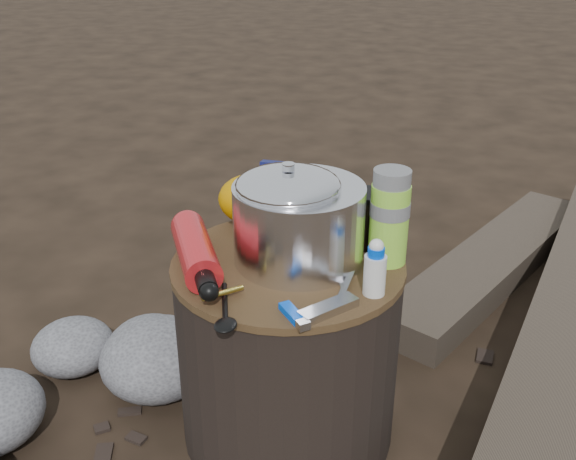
% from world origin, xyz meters
% --- Properties ---
extents(ground, '(60.00, 60.00, 0.00)m').
position_xyz_m(ground, '(0.00, 0.00, 0.00)').
color(ground, black).
rests_on(ground, ground).
extents(stump, '(0.45, 0.45, 0.41)m').
position_xyz_m(stump, '(0.00, 0.00, 0.21)').
color(stump, black).
rests_on(stump, ground).
extents(rock_ring, '(0.40, 0.87, 0.17)m').
position_xyz_m(rock_ring, '(-0.44, -0.23, 0.09)').
color(rock_ring, '#5C5C61').
rests_on(rock_ring, ground).
extents(log_small, '(0.65, 1.03, 0.09)m').
position_xyz_m(log_small, '(0.46, 0.80, 0.04)').
color(log_small, '#382F26').
rests_on(log_small, ground).
extents(foil_windscreen, '(0.25, 0.25, 0.15)m').
position_xyz_m(foil_windscreen, '(0.02, 0.02, 0.49)').
color(foil_windscreen, silver).
rests_on(foil_windscreen, stump).
extents(camping_pot, '(0.19, 0.19, 0.19)m').
position_xyz_m(camping_pot, '(0.00, 0.00, 0.51)').
color(camping_pot, silver).
rests_on(camping_pot, stump).
extents(fuel_bottle, '(0.20, 0.28, 0.07)m').
position_xyz_m(fuel_bottle, '(-0.17, -0.06, 0.45)').
color(fuel_bottle, red).
rests_on(fuel_bottle, stump).
extents(thermos, '(0.07, 0.07, 0.18)m').
position_xyz_m(thermos, '(0.18, 0.05, 0.50)').
color(thermos, '#8FD838').
rests_on(thermos, stump).
extents(travel_mug, '(0.07, 0.07, 0.11)m').
position_xyz_m(travel_mug, '(0.13, 0.11, 0.47)').
color(travel_mug, black).
rests_on(travel_mug, stump).
extents(stuff_sack, '(0.16, 0.13, 0.11)m').
position_xyz_m(stuff_sack, '(-0.11, 0.16, 0.47)').
color(stuff_sack, '#C38000').
rests_on(stuff_sack, stump).
extents(food_pouch, '(0.11, 0.03, 0.14)m').
position_xyz_m(food_pouch, '(-0.04, 0.15, 0.48)').
color(food_pouch, '#0D134C').
rests_on(food_pouch, stump).
extents(lighter, '(0.07, 0.07, 0.01)m').
position_xyz_m(lighter, '(0.05, -0.18, 0.42)').
color(lighter, '#0047E2').
rests_on(lighter, stump).
extents(multitool, '(0.10, 0.10, 0.02)m').
position_xyz_m(multitool, '(0.11, -0.16, 0.42)').
color(multitool, '#B5B5BB').
rests_on(multitool, stump).
extents(pot_grabber, '(0.05, 0.15, 0.01)m').
position_xyz_m(pot_grabber, '(0.11, -0.06, 0.42)').
color(pot_grabber, '#B5B5BB').
rests_on(pot_grabber, stump).
extents(spork, '(0.08, 0.15, 0.01)m').
position_xyz_m(spork, '(-0.07, -0.18, 0.42)').
color(spork, black).
rests_on(spork, stump).
extents(squeeze_bottle, '(0.04, 0.04, 0.09)m').
position_xyz_m(squeeze_bottle, '(0.17, -0.08, 0.46)').
color(squeeze_bottle, silver).
rests_on(squeeze_bottle, stump).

